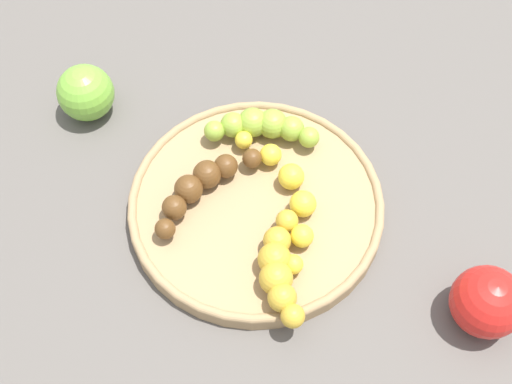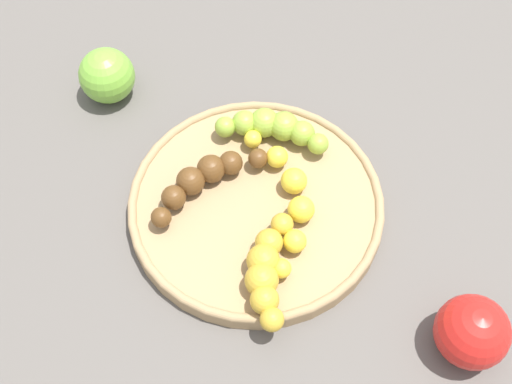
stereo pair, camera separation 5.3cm
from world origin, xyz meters
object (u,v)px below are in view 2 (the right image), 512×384
object	(u,v)px
banana_green	(273,127)
apple_red	(472,332)
apple_green	(107,76)
banana_spotted	(266,270)
banana_overripe	(204,178)
banana_yellow	(289,196)
fruit_bowl	(256,204)

from	to	relation	value
banana_green	apple_red	size ratio (longest dim) A/B	1.44
apple_red	apple_green	bearing A→B (deg)	-75.09
banana_spotted	banana_overripe	world-z (taller)	banana_spotted
banana_overripe	banana_spotted	bearing A→B (deg)	174.54
banana_yellow	apple_green	world-z (taller)	apple_green
fruit_bowl	apple_red	bearing A→B (deg)	107.81
fruit_bowl	banana_spotted	bearing A→B (deg)	61.28
banana_green	apple_green	world-z (taller)	apple_green
banana_yellow	apple_green	size ratio (longest dim) A/B	2.49
apple_green	banana_spotted	bearing A→B (deg)	91.21
fruit_bowl	apple_red	world-z (taller)	apple_red
banana_yellow	apple_red	size ratio (longest dim) A/B	2.35
fruit_bowl	banana_spotted	size ratio (longest dim) A/B	2.74
banana_overripe	apple_green	world-z (taller)	apple_green
banana_yellow	apple_red	world-z (taller)	apple_red
banana_green	apple_red	distance (m)	0.31
fruit_bowl	banana_overripe	size ratio (longest dim) A/B	1.89
banana_green	apple_green	xyz separation A→B (m)	(0.12, -0.18, -0.00)
fruit_bowl	banana_overripe	distance (m)	0.06
apple_green	apple_red	bearing A→B (deg)	104.91
banana_spotted	apple_green	world-z (taller)	apple_green
banana_spotted	apple_red	bearing A→B (deg)	166.45
banana_overripe	banana_yellow	bearing A→B (deg)	-140.21
banana_spotted	banana_green	size ratio (longest dim) A/B	0.99
banana_spotted	banana_yellow	xyz separation A→B (m)	(-0.07, -0.06, -0.00)
banana_overripe	apple_green	xyz separation A→B (m)	(0.02, -0.19, -0.00)
banana_spotted	banana_green	distance (m)	0.18
apple_red	banana_green	bearing A→B (deg)	-87.77
banana_green	apple_red	xyz separation A→B (m)	(-0.01, 0.31, -0.00)
banana_overripe	apple_green	size ratio (longest dim) A/B	2.19
fruit_bowl	apple_green	distance (m)	0.25
banana_spotted	banana_yellow	size ratio (longest dim) A/B	0.61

